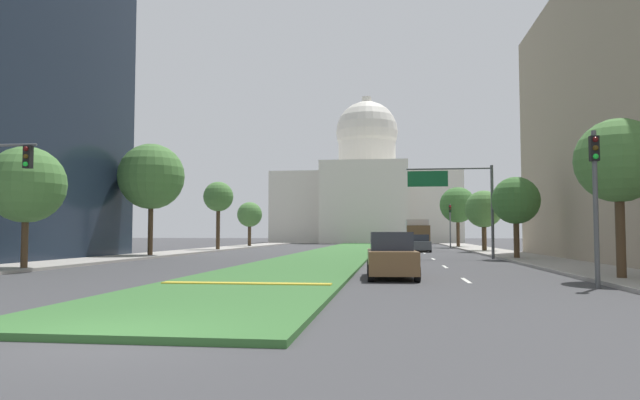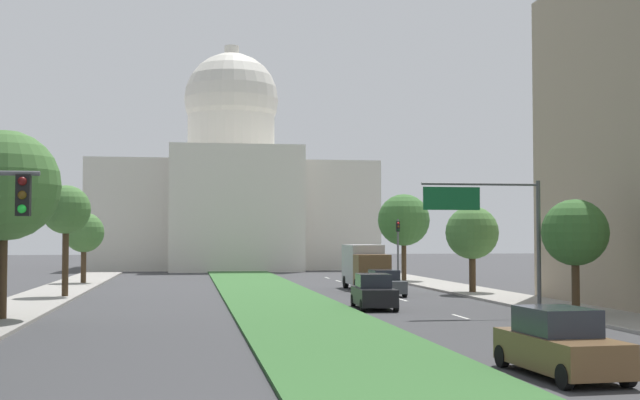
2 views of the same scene
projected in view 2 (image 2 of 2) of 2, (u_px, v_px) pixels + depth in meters
ground_plane at (267, 294)px, 56.23m from camera, size 260.00×260.00×0.00m
grass_median at (275, 298)px, 51.42m from camera, size 6.24×87.75×0.14m
lane_dashes_right at (394, 297)px, 52.95m from camera, size 0.16×59.05×0.01m
sidewalk_left at (20, 307)px, 44.47m from camera, size 4.00×87.75×0.15m
sidewalk_right at (524, 301)px, 48.75m from camera, size 4.00×87.75×0.15m
capitol_building at (231, 196)px, 103.90m from camera, size 33.04×25.39×27.52m
traffic_light_far_right at (398, 243)px, 67.97m from camera, size 0.28×0.35×5.20m
overhead_guide_sign at (494, 218)px, 40.87m from camera, size 5.96×0.20×6.50m
street_tree_left_mid at (4, 186)px, 37.77m from camera, size 4.95×4.95×8.54m
street_tree_right_mid at (575, 233)px, 40.31m from camera, size 3.17×3.17×5.56m
street_tree_left_far at (66, 211)px, 52.08m from camera, size 3.00×3.00×6.95m
street_tree_right_far at (472, 233)px, 55.97m from camera, size 3.50×3.50×5.81m
street_tree_left_distant at (84, 233)px, 67.15m from camera, size 3.17×3.17×5.72m
street_tree_right_distant at (404, 220)px, 70.89m from camera, size 4.33×4.33×7.36m
sedan_lead_stopped at (559, 345)px, 22.90m from camera, size 2.14×4.70×1.84m
sedan_midblock at (374, 293)px, 44.46m from camera, size 2.19×4.59×1.83m
sedan_distant at (384, 283)px, 54.53m from camera, size 1.98×4.39×1.64m
box_truck_delivery at (365, 266)px, 60.79m from camera, size 2.40×6.40×3.20m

